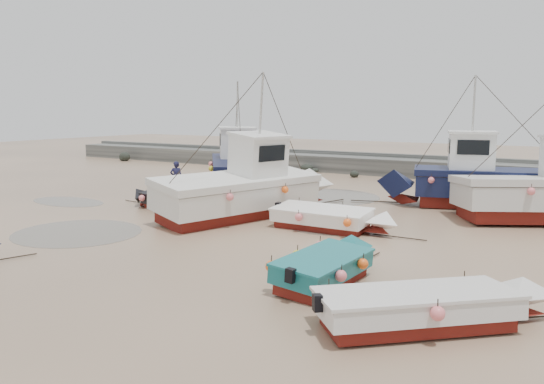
{
  "coord_description": "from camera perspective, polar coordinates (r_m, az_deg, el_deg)",
  "views": [
    {
      "loc": [
        13.01,
        -14.52,
        4.68
      ],
      "look_at": [
        2.2,
        3.39,
        1.4
      ],
      "focal_mm": 35.0,
      "sensor_mm": 36.0,
      "label": 1
    }
  ],
  "objects": [
    {
      "name": "ground",
      "position": [
        20.05,
        -10.48,
        -4.74
      ],
      "size": [
        120.0,
        120.0,
        0.0
      ],
      "primitive_type": "plane",
      "color": "tan",
      "rests_on": "ground"
    },
    {
      "name": "seawall",
      "position": [
        38.95,
        11.53,
        2.76
      ],
      "size": [
        60.0,
        4.92,
        1.5
      ],
      "color": "slate",
      "rests_on": "ground"
    },
    {
      "name": "puddle_a",
      "position": [
        21.66,
        -20.19,
        -4.12
      ],
      "size": [
        4.95,
        4.95,
        0.01
      ],
      "primitive_type": "cylinder",
      "color": "#5F584D",
      "rests_on": "ground"
    },
    {
      "name": "puddle_b",
      "position": [
        21.42,
        5.9,
        -3.74
      ],
      "size": [
        3.28,
        3.28,
        0.01
      ],
      "primitive_type": "cylinder",
      "color": "#5F584D",
      "rests_on": "ground"
    },
    {
      "name": "puddle_c",
      "position": [
        28.96,
        -21.11,
        -0.98
      ],
      "size": [
        4.52,
        4.52,
        0.01
      ],
      "primitive_type": "cylinder",
      "color": "#5F584D",
      "rests_on": "ground"
    },
    {
      "name": "puddle_d",
      "position": [
        28.76,
        5.67,
        -0.49
      ],
      "size": [
        5.93,
        5.93,
        0.01
      ],
      "primitive_type": "cylinder",
      "color": "#5F584D",
      "rests_on": "ground"
    },
    {
      "name": "dinghy_2",
      "position": [
        14.64,
        6.13,
        -7.49
      ],
      "size": [
        2.1,
        5.5,
        1.43
      ],
      "rotation": [
        0.0,
        0.0,
        -0.06
      ],
      "color": "maroon",
      "rests_on": "ground"
    },
    {
      "name": "dinghy_3",
      "position": [
        12.16,
        16.92,
        -11.42
      ],
      "size": [
        5.49,
        5.01,
        1.43
      ],
      "rotation": [
        0.0,
        0.0,
        -0.84
      ],
      "color": "maroon",
      "rests_on": "ground"
    },
    {
      "name": "dinghy_4",
      "position": [
        25.46,
        -11.08,
        -0.57
      ],
      "size": [
        5.55,
        2.08,
        1.43
      ],
      "rotation": [
        0.0,
        0.0,
        1.42
      ],
      "color": "maroon",
      "rests_on": "ground"
    },
    {
      "name": "dinghy_5",
      "position": [
        20.81,
        6.29,
        -2.61
      ],
      "size": [
        6.18,
        2.27,
        1.43
      ],
      "rotation": [
        0.0,
        0.0,
        -1.56
      ],
      "color": "maroon",
      "rests_on": "ground"
    },
    {
      "name": "cabin_boat_0",
      "position": [
        30.73,
        -3.76,
        2.58
      ],
      "size": [
        8.06,
        9.8,
        6.22
      ],
      "rotation": [
        0.0,
        0.0,
        0.66
      ],
      "color": "maroon",
      "rests_on": "ground"
    },
    {
      "name": "cabin_boat_1",
      "position": [
        23.22,
        -2.57,
        0.59
      ],
      "size": [
        5.12,
        10.48,
        6.22
      ],
      "rotation": [
        0.0,
        0.0,
        -0.32
      ],
      "color": "maroon",
      "rests_on": "ground"
    },
    {
      "name": "cabin_boat_2",
      "position": [
        27.17,
        21.15,
        1.25
      ],
      "size": [
        10.08,
        4.59,
        6.22
      ],
      "rotation": [
        0.0,
        0.0,
        1.84
      ],
      "color": "maroon",
      "rests_on": "ground"
    },
    {
      "name": "person",
      "position": [
        29.9,
        -10.2,
        -0.23
      ],
      "size": [
        0.79,
        0.78,
        1.84
      ],
      "primitive_type": "imported",
      "rotation": [
        0.0,
        0.0,
        3.91
      ],
      "color": "#1B1B3B",
      "rests_on": "ground"
    }
  ]
}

